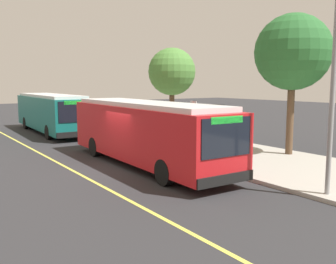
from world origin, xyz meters
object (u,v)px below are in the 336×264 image
transit_bus_second (51,112)px  route_sign_post (194,121)px  waiting_bench (200,138)px  transit_bus_main (146,131)px

transit_bus_second → route_sign_post: size_ratio=4.18×
transit_bus_second → waiting_bench: transit_bus_second is taller
transit_bus_second → waiting_bench: bearing=21.8°
transit_bus_main → route_sign_post: 2.52m
waiting_bench → route_sign_post: (2.45, -2.44, 1.32)m
transit_bus_main → waiting_bench: (-1.97, 4.88, -0.98)m
transit_bus_second → waiting_bench: (12.13, 4.86, -0.98)m
waiting_bench → route_sign_post: 3.70m
waiting_bench → route_sign_post: size_ratio=0.57×
waiting_bench → route_sign_post: route_sign_post is taller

